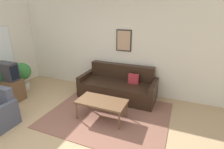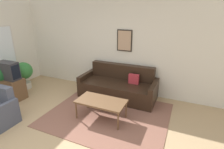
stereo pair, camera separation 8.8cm
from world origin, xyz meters
name	(u,v)px [view 1 (the left image)]	position (x,y,z in m)	size (l,w,h in m)	color
ground_plane	(50,146)	(0.00, 0.00, 0.00)	(16.00, 16.00, 0.00)	tan
area_rug	(108,114)	(0.58, 1.35, 0.01)	(2.77, 2.24, 0.01)	brown
wall_back	(110,46)	(0.00, 2.80, 1.35)	(8.00, 0.09, 2.70)	silver
couch	(118,87)	(0.46, 2.33, 0.31)	(2.12, 0.90, 0.89)	black
coffee_table	(102,102)	(0.51, 1.16, 0.42)	(1.10, 0.58, 0.45)	brown
tv_stand	(10,90)	(-2.21, 1.02, 0.29)	(0.68, 0.42, 0.59)	brown
tv	(6,71)	(-2.21, 1.02, 0.83)	(0.61, 0.28, 0.48)	#2D2D33
potted_plant_by_window	(22,73)	(-2.46, 1.68, 0.53)	(0.53, 0.53, 0.85)	beige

